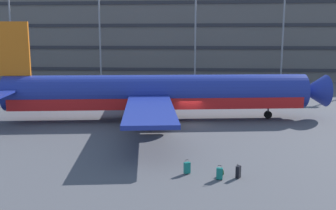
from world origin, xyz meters
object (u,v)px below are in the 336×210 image
airliner (154,94)px  suitcase_navy (238,172)px  suitcase_red (187,168)px  suitcase_orange (219,173)px  backpack_black (222,172)px

airliner → suitcase_navy: bearing=-66.4°
suitcase_red → suitcase_navy: suitcase_red is taller
suitcase_orange → backpack_black: (0.20, 0.75, -0.19)m
backpack_black → suitcase_orange: bearing=-105.3°
suitcase_orange → backpack_black: bearing=74.7°
suitcase_red → backpack_black: (2.41, -0.21, -0.19)m
suitcase_red → backpack_black: suitcase_red is taller
backpack_black → suitcase_red: bearing=175.1°
airliner → suitcase_red: size_ratio=40.51×
suitcase_orange → backpack_black: 0.80m
suitcase_navy → airliner: bearing=113.6°
airliner → suitcase_orange: (6.59, -18.43, -2.63)m
suitcase_navy → backpack_black: (-1.09, 0.31, -0.20)m
airliner → backpack_black: 19.15m
airliner → suitcase_navy: 19.82m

